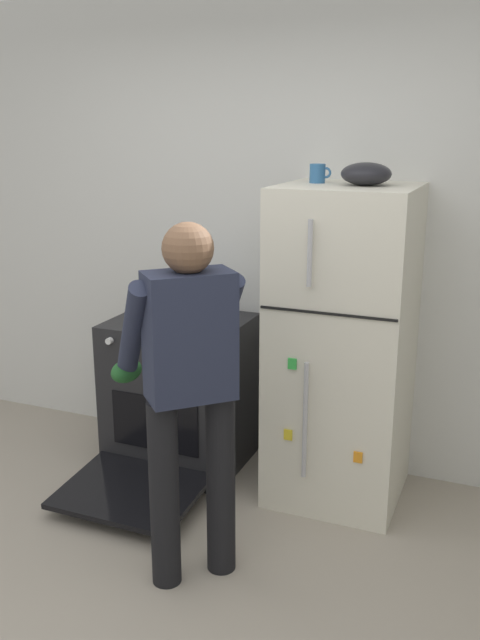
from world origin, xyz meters
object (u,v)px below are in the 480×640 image
(red_pot, at_px, (200,314))
(pepper_mill, at_px, (150,293))
(coffee_mug, at_px, (318,173))
(stove_range, at_px, (180,394))
(refrigerator, at_px, (343,347))
(person_cook, at_px, (188,375))
(mixing_bowl, at_px, (366,174))

(red_pot, bearing_deg, pepper_mill, 151.48)
(red_pot, xyz_separation_m, coffee_mug, (0.62, 0.10, 0.78))
(stove_range, xyz_separation_m, red_pot, (0.16, -0.03, 0.51))
(red_pot, bearing_deg, coffee_mug, 9.09)
(refrigerator, height_order, pepper_mill, refrigerator)
(red_pot, distance_m, pepper_mill, 0.52)
(person_cook, bearing_deg, refrigerator, 65.98)
(refrigerator, bearing_deg, mixing_bowl, 0.22)
(person_cook, height_order, red_pot, person_cook)
(coffee_mug, relative_size, mixing_bowl, 0.46)
(pepper_mill, bearing_deg, coffee_mug, -7.87)
(person_cook, distance_m, coffee_mug, 1.29)
(red_pot, bearing_deg, mixing_bowl, 3.24)
(coffee_mug, bearing_deg, refrigerator, -15.83)
(refrigerator, xyz_separation_m, pepper_mill, (-1.26, 0.20, 0.13))
(person_cook, xyz_separation_m, pepper_mill, (-0.84, 1.16, 0.02))
(refrigerator, xyz_separation_m, red_pot, (-0.80, -0.05, 0.11))
(person_cook, xyz_separation_m, red_pot, (-0.38, 0.91, -0.00))
(refrigerator, xyz_separation_m, mixing_bowl, (0.08, 0.00, 0.89))
(stove_range, distance_m, mixing_bowl, 1.67)
(red_pot, bearing_deg, stove_range, 168.59)
(red_pot, height_order, mixing_bowl, mixing_bowl)
(stove_range, height_order, mixing_bowl, mixing_bowl)
(stove_range, xyz_separation_m, person_cook, (0.54, -0.94, 0.52))
(stove_range, bearing_deg, refrigerator, 1.04)
(pepper_mill, bearing_deg, mixing_bowl, -8.47)
(coffee_mug, height_order, pepper_mill, coffee_mug)
(refrigerator, bearing_deg, stove_range, -178.96)
(pepper_mill, bearing_deg, person_cook, -54.10)
(refrigerator, height_order, person_cook, refrigerator)
(stove_range, height_order, pepper_mill, pepper_mill)
(refrigerator, distance_m, red_pot, 0.81)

